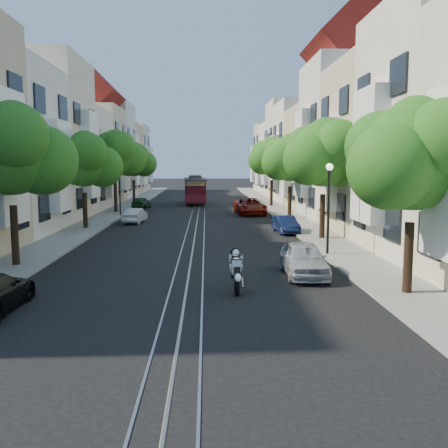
{
  "coord_description": "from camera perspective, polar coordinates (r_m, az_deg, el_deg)",
  "views": [
    {
      "loc": [
        0.69,
        -18.6,
        4.26
      ],
      "look_at": [
        1.43,
        2.2,
        1.74
      ],
      "focal_mm": 40.0,
      "sensor_mm": 36.0,
      "label": 1
    }
  ],
  "objects": [
    {
      "name": "tree_w_d",
      "position": [
        55.14,
        -10.28,
        7.14
      ],
      "size": [
        4.84,
        3.99,
        6.52
      ],
      "color": "black",
      "rests_on": "ground"
    },
    {
      "name": "tree_e_d",
      "position": [
        50.01,
        5.56,
        7.56
      ],
      "size": [
        5.01,
        4.16,
        6.85
      ],
      "color": "black",
      "rests_on": "ground"
    },
    {
      "name": "ground",
      "position": [
        46.8,
        -2.88,
        1.66
      ],
      "size": [
        200.0,
        200.0,
        0.0
      ],
      "primitive_type": "plane",
      "color": "black",
      "rests_on": "ground"
    },
    {
      "name": "sidewalk_west",
      "position": [
        47.46,
        -11.67,
        1.67
      ],
      "size": [
        2.5,
        80.0,
        0.12
      ],
      "primitive_type": "cube",
      "color": "gray",
      "rests_on": "ground"
    },
    {
      "name": "parked_car_w_mid",
      "position": [
        36.72,
        -10.16,
        0.97
      ],
      "size": [
        1.47,
        3.38,
        1.08
      ],
      "primitive_type": "imported",
      "rotation": [
        0.0,
        0.0,
        3.04
      ],
      "color": "silver",
      "rests_on": "ground"
    },
    {
      "name": "tree_e_b",
      "position": [
        28.35,
        11.46,
        7.72
      ],
      "size": [
        4.93,
        4.08,
        6.68
      ],
      "color": "black",
      "rests_on": "ground"
    },
    {
      "name": "rail_left",
      "position": [
        46.81,
        -3.55,
        1.67
      ],
      "size": [
        0.06,
        80.0,
        0.02
      ],
      "primitive_type": "cube",
      "color": "gray",
      "rests_on": "ground"
    },
    {
      "name": "sidewalk_east",
      "position": [
        47.25,
        5.95,
        1.76
      ],
      "size": [
        2.5,
        80.0,
        0.12
      ],
      "primitive_type": "cube",
      "color": "gray",
      "rests_on": "ground"
    },
    {
      "name": "tree_w_b",
      "position": [
        33.5,
        -15.67,
        6.88
      ],
      "size": [
        4.72,
        3.87,
        6.27
      ],
      "color": "black",
      "rests_on": "ground"
    },
    {
      "name": "lamp_east",
      "position": [
        23.33,
        11.89,
        3.27
      ],
      "size": [
        0.32,
        0.32,
        4.16
      ],
      "color": "black",
      "rests_on": "ground"
    },
    {
      "name": "parked_car_e_near",
      "position": [
        19.3,
        9.09,
        -3.97
      ],
      "size": [
        1.62,
        3.85,
        1.3
      ],
      "primitive_type": "imported",
      "rotation": [
        0.0,
        0.0,
        -0.02
      ],
      "color": "#ACB0B8",
      "rests_on": "ground"
    },
    {
      "name": "tree_e_a",
      "position": [
        16.9,
        20.98,
        6.91
      ],
      "size": [
        4.72,
        3.87,
        6.27
      ],
      "color": "black",
      "rests_on": "ground"
    },
    {
      "name": "townhouses_east",
      "position": [
        47.85,
        11.58,
        7.86
      ],
      "size": [
        7.75,
        72.0,
        12.0
      ],
      "color": "beige",
      "rests_on": "ground"
    },
    {
      "name": "parked_car_e_mid",
      "position": [
        31.08,
        7.06,
        -0.05
      ],
      "size": [
        1.4,
        3.32,
        1.07
      ],
      "primitive_type": "imported",
      "rotation": [
        0.0,
        0.0,
        0.09
      ],
      "color": "#0B163B",
      "rests_on": "ground"
    },
    {
      "name": "tree_w_a",
      "position": [
        22.02,
        -23.09,
        7.58
      ],
      "size": [
        4.93,
        4.08,
        6.68
      ],
      "color": "black",
      "rests_on": "ground"
    },
    {
      "name": "rail_slot",
      "position": [
        46.8,
        -2.88,
        1.67
      ],
      "size": [
        0.06,
        80.0,
        0.02
      ],
      "primitive_type": "cube",
      "color": "gray",
      "rests_on": "ground"
    },
    {
      "name": "parked_car_e_far",
      "position": [
        42.22,
        3.01,
        2.03
      ],
      "size": [
        2.65,
        5.12,
        1.38
      ],
      "primitive_type": "imported",
      "rotation": [
        0.0,
        0.0,
        0.08
      ],
      "color": "maroon",
      "rests_on": "ground"
    },
    {
      "name": "lane_line",
      "position": [
        46.8,
        -2.88,
        1.66
      ],
      "size": [
        0.08,
        80.0,
        0.01
      ],
      "primitive_type": "cube",
      "color": "tan",
      "rests_on": "ground"
    },
    {
      "name": "lamp_west",
      "position": [
        41.22,
        -11.85,
        4.78
      ],
      "size": [
        0.32,
        0.32,
        4.16
      ],
      "color": "black",
      "rests_on": "ground"
    },
    {
      "name": "townhouses_west",
      "position": [
        48.19,
        -17.3,
        7.56
      ],
      "size": [
        7.75,
        72.0,
        11.76
      ],
      "color": "silver",
      "rests_on": "ground"
    },
    {
      "name": "tree_e_c",
      "position": [
        39.13,
        7.69,
        7.33
      ],
      "size": [
        4.84,
        3.99,
        6.52
      ],
      "color": "black",
      "rests_on": "ground"
    },
    {
      "name": "parked_car_w_far",
      "position": [
        48.58,
        -9.43,
        2.44
      ],
      "size": [
        1.69,
        3.43,
        1.13
      ],
      "primitive_type": "imported",
      "rotation": [
        0.0,
        0.0,
        3.03
      ],
      "color": "#153417",
      "rests_on": "ground"
    },
    {
      "name": "rail_right",
      "position": [
        46.79,
        -2.2,
        1.68
      ],
      "size": [
        0.06,
        80.0,
        0.02
      ],
      "primitive_type": "cube",
      "color": "gray",
      "rests_on": "ground"
    },
    {
      "name": "cable_car",
      "position": [
        53.23,
        -3.33,
        4.06
      ],
      "size": [
        2.57,
        7.3,
        2.77
      ],
      "rotation": [
        0.0,
        0.0,
        0.04
      ],
      "color": "black",
      "rests_on": "ground"
    },
    {
      "name": "sportbike_rider",
      "position": [
        16.78,
        1.37,
        -5.03
      ],
      "size": [
        0.47,
        1.9,
        1.43
      ],
      "rotation": [
        0.0,
        0.0,
        0.01
      ],
      "color": "black",
      "rests_on": "ground"
    },
    {
      "name": "tree_w_c",
      "position": [
        44.28,
        -12.34,
        7.78
      ],
      "size": [
        5.13,
        4.28,
        7.09
      ],
      "color": "black",
      "rests_on": "ground"
    }
  ]
}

